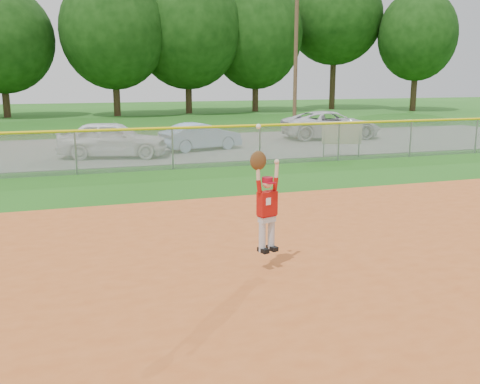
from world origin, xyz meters
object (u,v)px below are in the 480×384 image
object	(u,v)px
car_white_a	(113,139)
sponsor_sign	(342,134)
car_white_b	(331,125)
car_blue	(201,136)
ballplayer	(266,202)

from	to	relation	value
car_white_a	sponsor_sign	world-z (taller)	car_white_a
car_white_b	sponsor_sign	distance (m)	6.56
car_blue	ballplayer	bearing A→B (deg)	154.88
car_blue	sponsor_sign	size ratio (longest dim) A/B	2.34
car_blue	sponsor_sign	world-z (taller)	sponsor_sign
car_white_b	ballplayer	size ratio (longest dim) A/B	2.37
car_white_a	car_blue	bearing A→B (deg)	-60.98
car_white_b	sponsor_sign	size ratio (longest dim) A/B	3.32
car_white_b	ballplayer	distance (m)	20.25
ballplayer	car_white_b	bearing A→B (deg)	59.48
car_white_b	sponsor_sign	xyz separation A→B (m)	(-2.63, -6.01, 0.21)
car_blue	car_white_b	xyz separation A→B (m)	(7.68, 2.22, 0.12)
car_blue	ballplayer	size ratio (longest dim) A/B	1.67
car_white_a	ballplayer	size ratio (longest dim) A/B	1.99
car_white_a	car_white_b	world-z (taller)	car_white_a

